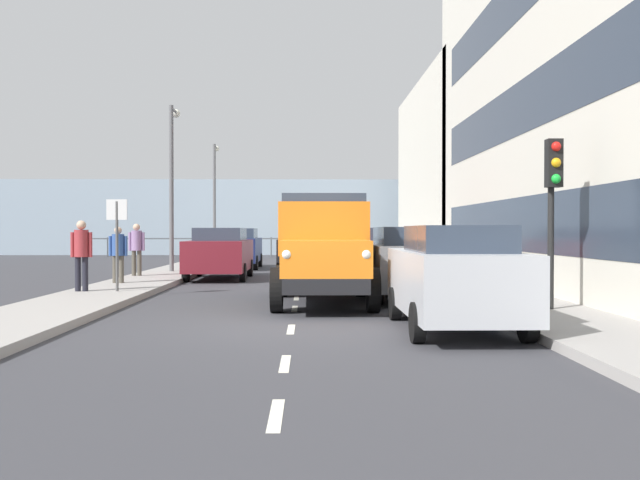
% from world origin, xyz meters
% --- Properties ---
extents(ground_plane, '(80.00, 80.00, 0.00)m').
position_xyz_m(ground_plane, '(0.00, -10.31, 0.00)').
color(ground_plane, '#38383D').
extents(sidewalk_left, '(2.11, 40.98, 0.15)m').
position_xyz_m(sidewalk_left, '(-4.69, -10.31, 0.07)').
color(sidewalk_left, '#9E9993').
rests_on(sidewalk_left, ground_plane).
extents(sidewalk_right, '(2.11, 40.98, 0.15)m').
position_xyz_m(sidewalk_right, '(4.69, -10.31, 0.07)').
color(sidewalk_right, '#9E9993').
rests_on(sidewalk_right, ground_plane).
extents(road_centreline_markings, '(0.12, 35.15, 0.01)m').
position_xyz_m(road_centreline_markings, '(0.00, -8.68, 0.00)').
color(road_centreline_markings, silver).
rests_on(road_centreline_markings, ground_plane).
extents(building_far_block, '(8.68, 14.28, 9.04)m').
position_xyz_m(building_far_block, '(-10.09, -22.44, 4.52)').
color(building_far_block, beige).
rests_on(building_far_block, ground_plane).
extents(sea_horizon, '(80.00, 0.80, 5.00)m').
position_xyz_m(sea_horizon, '(0.00, -33.80, 2.50)').
color(sea_horizon, '#8C9EAD').
rests_on(sea_horizon, ground_plane).
extents(seawall_railing, '(28.08, 0.08, 1.20)m').
position_xyz_m(seawall_railing, '(-0.00, -30.20, 0.92)').
color(seawall_railing, '#4C5156').
rests_on(seawall_railing, ground_plane).
extents(truck_vintage_orange, '(2.17, 5.64, 2.43)m').
position_xyz_m(truck_vintage_orange, '(-0.62, -3.13, 1.18)').
color(truck_vintage_orange, black).
rests_on(truck_vintage_orange, ground_plane).
extents(car_silver_kerbside_near, '(1.80, 4.15, 1.72)m').
position_xyz_m(car_silver_kerbside_near, '(-2.69, 0.66, 0.89)').
color(car_silver_kerbside_near, '#B7BABF').
rests_on(car_silver_kerbside_near, ground_plane).
extents(car_grey_kerbside_1, '(1.90, 4.53, 1.72)m').
position_xyz_m(car_grey_kerbside_1, '(-2.69, -4.58, 0.90)').
color(car_grey_kerbside_1, slate).
rests_on(car_grey_kerbside_1, ground_plane).
extents(car_red_kerbside_2, '(1.79, 4.15, 1.72)m').
position_xyz_m(car_red_kerbside_2, '(-2.69, -10.46, 0.89)').
color(car_red_kerbside_2, '#B21E1E').
rests_on(car_red_kerbside_2, ground_plane).
extents(car_maroon_oppositeside_0, '(1.98, 4.29, 1.72)m').
position_xyz_m(car_maroon_oppositeside_0, '(2.69, -11.22, 0.90)').
color(car_maroon_oppositeside_0, maroon).
rests_on(car_maroon_oppositeside_0, ground_plane).
extents(car_navy_oppositeside_1, '(1.80, 4.08, 1.72)m').
position_xyz_m(car_navy_oppositeside_1, '(2.69, -17.60, 0.89)').
color(car_navy_oppositeside_1, navy).
rests_on(car_navy_oppositeside_1, ground_plane).
extents(pedestrian_strolling, '(0.53, 0.34, 1.73)m').
position_xyz_m(pedestrian_strolling, '(5.27, -5.00, 1.17)').
color(pedestrian_strolling, black).
rests_on(pedestrian_strolling, sidewalk_right).
extents(pedestrian_in_dark_coat, '(0.53, 0.34, 1.59)m').
position_xyz_m(pedestrian_in_dark_coat, '(5.10, -7.62, 1.08)').
color(pedestrian_in_dark_coat, '#4C473D').
rests_on(pedestrian_in_dark_coat, sidewalk_right).
extents(pedestrian_by_lamp, '(0.53, 0.34, 1.71)m').
position_xyz_m(pedestrian_by_lamp, '(5.34, -10.67, 1.15)').
color(pedestrian_by_lamp, '#4C473D').
rests_on(pedestrian_by_lamp, sidewalk_right).
extents(traffic_light_near, '(0.28, 0.41, 3.20)m').
position_xyz_m(traffic_light_near, '(-4.88, -0.94, 2.47)').
color(traffic_light_near, black).
rests_on(traffic_light_near, sidewalk_left).
extents(lamp_post_promenade, '(0.32, 1.14, 6.04)m').
position_xyz_m(lamp_post_promenade, '(4.70, -13.33, 3.78)').
color(lamp_post_promenade, '#59595B').
rests_on(lamp_post_promenade, sidewalk_right).
extents(lamp_post_far, '(0.32, 1.14, 6.25)m').
position_xyz_m(lamp_post_far, '(4.89, -26.16, 3.89)').
color(lamp_post_far, '#59595B').
rests_on(lamp_post_far, sidewalk_right).
extents(street_sign, '(0.50, 0.07, 2.25)m').
position_xyz_m(street_sign, '(4.40, -4.99, 1.68)').
color(street_sign, '#4C4C4C').
rests_on(street_sign, sidewalk_right).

